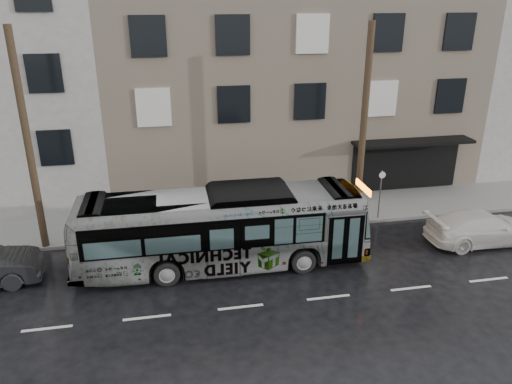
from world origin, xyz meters
The scene contains 8 objects.
ground centered at (0.00, 0.00, 0.00)m, with size 120.00×120.00×0.00m, color black.
sidewalk centered at (0.00, 4.90, 0.07)m, with size 90.00×3.60×0.15m, color gray.
building_taupe centered at (5.00, 12.70, 5.50)m, with size 20.00×12.00×11.00m, color #77685C.
utility_pole_front centered at (6.50, 3.30, 4.65)m, with size 0.30×0.30×9.00m, color #4A3925.
utility_pole_rear centered at (-7.50, 3.30, 4.65)m, with size 0.30×0.30×9.00m, color #4A3925.
sign_post centered at (7.60, 3.30, 1.35)m, with size 0.06×0.06×2.40m, color slate.
bus centered at (-0.24, 0.56, 1.60)m, with size 2.68×11.46×3.19m, color #B2B2B2.
white_sedan centered at (11.08, 0.37, 0.71)m, with size 1.99×4.89×1.42m, color silver.
Camera 1 is at (-2.21, -16.99, 10.17)m, focal length 35.00 mm.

